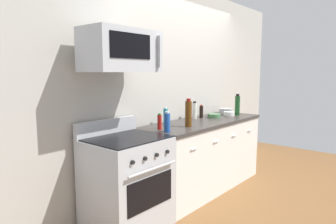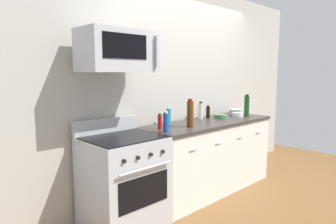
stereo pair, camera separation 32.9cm
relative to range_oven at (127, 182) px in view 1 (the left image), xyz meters
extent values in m
plane|color=brown|center=(1.37, 0.00, -0.47)|extent=(6.09, 6.09, 0.00)
cube|color=#B7B2A8|center=(1.37, 0.41, 0.88)|extent=(5.08, 0.10, 2.70)
cube|color=silver|center=(1.37, 0.00, -0.03)|extent=(1.96, 0.62, 0.88)
cube|color=#383330|center=(1.37, 0.00, 0.43)|extent=(1.99, 0.65, 0.04)
cube|color=black|center=(1.37, -0.28, -0.42)|extent=(1.96, 0.02, 0.10)
cylinder|color=silver|center=(0.68, -0.33, 0.25)|extent=(0.10, 0.02, 0.02)
cylinder|color=silver|center=(1.14, -0.33, 0.25)|extent=(0.10, 0.02, 0.02)
cylinder|color=silver|center=(1.60, -0.33, 0.25)|extent=(0.10, 0.02, 0.02)
cylinder|color=silver|center=(2.05, -0.33, 0.25)|extent=(0.10, 0.02, 0.02)
cube|color=#B7BABF|center=(0.00, 0.00, -0.01)|extent=(0.76, 0.64, 0.91)
cube|color=black|center=(0.00, -0.33, -0.02)|extent=(0.58, 0.01, 0.30)
cylinder|color=#B7BABF|center=(0.00, -0.36, 0.21)|extent=(0.61, 0.02, 0.02)
cube|color=#B7BABF|center=(0.00, 0.29, 0.52)|extent=(0.76, 0.06, 0.16)
cube|color=black|center=(0.00, 0.00, 0.45)|extent=(0.73, 0.61, 0.01)
cylinder|color=black|center=(-0.23, -0.34, 0.32)|extent=(0.04, 0.02, 0.04)
cylinder|color=black|center=(-0.08, -0.34, 0.32)|extent=(0.04, 0.02, 0.04)
cylinder|color=black|center=(0.08, -0.34, 0.32)|extent=(0.04, 0.02, 0.04)
cylinder|color=black|center=(0.23, -0.34, 0.32)|extent=(0.04, 0.02, 0.04)
cube|color=#B7BABF|center=(0.00, 0.05, 1.28)|extent=(0.74, 0.40, 0.40)
cube|color=black|center=(-0.06, -0.16, 1.31)|extent=(0.48, 0.01, 0.22)
cube|color=#B7BABF|center=(0.30, -0.17, 1.28)|extent=(0.02, 0.04, 0.30)
cylinder|color=silver|center=(1.41, 0.19, 0.56)|extent=(0.07, 0.07, 0.22)
cylinder|color=black|center=(1.41, 0.19, 0.68)|extent=(0.04, 0.04, 0.02)
cylinder|color=#1E4CA5|center=(0.46, -0.13, 0.55)|extent=(0.06, 0.06, 0.20)
cylinder|color=silver|center=(0.46, -0.13, 0.66)|extent=(0.04, 0.04, 0.02)
cylinder|color=#B21914|center=(0.53, 0.04, 0.53)|extent=(0.05, 0.05, 0.16)
cylinder|color=#19721E|center=(0.53, 0.04, 0.62)|extent=(0.03, 0.03, 0.02)
cylinder|color=#19471E|center=(2.10, -0.09, 0.59)|extent=(0.07, 0.07, 0.28)
cylinder|color=black|center=(2.10, -0.09, 0.75)|extent=(0.05, 0.05, 0.03)
cylinder|color=black|center=(1.55, 0.17, 0.53)|extent=(0.05, 0.05, 0.16)
cylinder|color=maroon|center=(1.55, 0.17, 0.62)|extent=(0.03, 0.03, 0.02)
cylinder|color=#59330F|center=(0.87, -0.11, 0.60)|extent=(0.08, 0.08, 0.30)
cylinder|color=maroon|center=(0.87, -0.11, 0.76)|extent=(0.05, 0.05, 0.03)
cylinder|color=teal|center=(0.82, 0.20, 0.55)|extent=(0.06, 0.06, 0.19)
cylinder|color=white|center=(0.82, 0.20, 0.65)|extent=(0.04, 0.04, 0.02)
cylinder|color=#477A4C|center=(1.67, 0.04, 0.48)|extent=(0.18, 0.18, 0.05)
torus|color=#477A4C|center=(1.67, 0.04, 0.50)|extent=(0.18, 0.18, 0.01)
cylinder|color=#477A4C|center=(1.67, 0.04, 0.45)|extent=(0.10, 0.10, 0.01)
cylinder|color=#B2B5BA|center=(2.17, 0.14, 0.49)|extent=(0.20, 0.20, 0.08)
torus|color=#B2B5BA|center=(2.17, 0.14, 0.52)|extent=(0.20, 0.20, 0.01)
cylinder|color=#B2B5BA|center=(2.17, 0.14, 0.46)|extent=(0.11, 0.11, 0.01)
cylinder|color=white|center=(1.97, -0.03, 0.48)|extent=(0.15, 0.15, 0.06)
torus|color=white|center=(1.97, -0.03, 0.51)|extent=(0.15, 0.15, 0.01)
cylinder|color=white|center=(1.97, -0.03, 0.46)|extent=(0.08, 0.08, 0.01)
camera|label=1|loc=(-1.93, -2.17, 1.08)|focal=32.25mm
camera|label=2|loc=(-1.70, -2.41, 1.08)|focal=32.25mm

